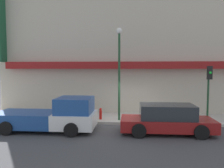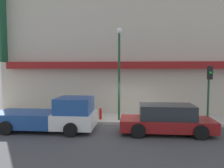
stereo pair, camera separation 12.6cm
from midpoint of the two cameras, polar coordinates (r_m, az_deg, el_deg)
The scene contains 8 objects.
ground_plane at distance 13.20m, azimuth 4.97°, elevation -10.68°, with size 80.00×80.00×0.00m, color #424244.
sidewalk at distance 14.61m, azimuth 4.94°, elevation -8.92°, with size 36.00×2.94×0.16m.
building at distance 17.24m, azimuth 4.92°, elevation 8.25°, with size 19.80×3.80×9.64m.
pickup_truck at distance 12.31m, azimuth -15.55°, elevation -8.09°, with size 5.39×2.20×1.82m.
parked_car at distance 11.74m, azimuth 13.82°, elevation -8.95°, with size 4.72×2.01×1.51m.
fire_hydrant at distance 13.87m, azimuth -3.27°, elevation -7.76°, with size 0.17×0.17×0.72m.
street_lamp at distance 13.42m, azimuth 1.62°, elevation 5.48°, with size 0.36×0.36×5.66m.
traffic_light at distance 14.34m, azimuth 23.75°, elevation 0.20°, with size 0.28×0.42×3.34m.
Camera 1 is at (-0.16, -12.78, 3.33)m, focal length 35.00 mm.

